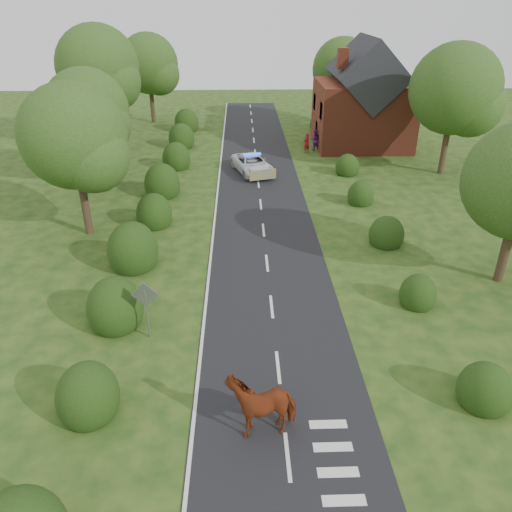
{
  "coord_description": "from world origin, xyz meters",
  "views": [
    {
      "loc": [
        -1.26,
        -14.26,
        12.17
      ],
      "look_at": [
        -0.61,
        6.36,
        1.3
      ],
      "focal_mm": 35.0,
      "sensor_mm": 36.0,
      "label": 1
    }
  ],
  "objects_px": {
    "pedestrian_red": "(307,143)",
    "road_sign": "(146,302)",
    "pedestrian_purple": "(315,140)",
    "cow": "(262,404)",
    "police_van": "(252,164)"
  },
  "relations": [
    {
      "from": "pedestrian_red",
      "to": "pedestrian_purple",
      "type": "xyz_separation_m",
      "value": [
        0.82,
        0.74,
        0.07
      ]
    },
    {
      "from": "pedestrian_purple",
      "to": "police_van",
      "type": "bearing_deg",
      "value": 47.77
    },
    {
      "from": "cow",
      "to": "pedestrian_red",
      "type": "relative_size",
      "value": 1.47
    },
    {
      "from": "cow",
      "to": "pedestrian_purple",
      "type": "bearing_deg",
      "value": 154.67
    },
    {
      "from": "police_van",
      "to": "pedestrian_red",
      "type": "height_order",
      "value": "pedestrian_red"
    },
    {
      "from": "road_sign",
      "to": "pedestrian_purple",
      "type": "distance_m",
      "value": 28.49
    },
    {
      "from": "pedestrian_red",
      "to": "cow",
      "type": "bearing_deg",
      "value": 45.71
    },
    {
      "from": "police_van",
      "to": "pedestrian_red",
      "type": "xyz_separation_m",
      "value": [
        4.79,
        5.3,
        0.16
      ]
    },
    {
      "from": "pedestrian_purple",
      "to": "pedestrian_red",
      "type": "bearing_deg",
      "value": 42.53
    },
    {
      "from": "pedestrian_purple",
      "to": "road_sign",
      "type": "bearing_deg",
      "value": 69.64
    },
    {
      "from": "pedestrian_red",
      "to": "pedestrian_purple",
      "type": "bearing_deg",
      "value": -172.92
    },
    {
      "from": "road_sign",
      "to": "pedestrian_red",
      "type": "bearing_deg",
      "value": 70.0
    },
    {
      "from": "pedestrian_red",
      "to": "road_sign",
      "type": "bearing_deg",
      "value": 35.23
    },
    {
      "from": "road_sign",
      "to": "police_van",
      "type": "height_order",
      "value": "road_sign"
    },
    {
      "from": "road_sign",
      "to": "cow",
      "type": "distance_m",
      "value": 6.42
    }
  ]
}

